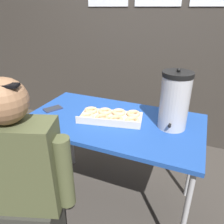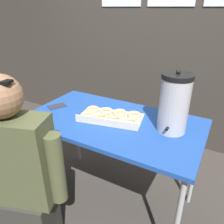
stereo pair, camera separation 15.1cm
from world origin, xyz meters
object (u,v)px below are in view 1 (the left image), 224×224
cell_phone (53,109)px  person_seated (24,187)px  coffee_urn (175,101)px  donut_box (110,116)px

cell_phone → person_seated: 0.65m
coffee_urn → cell_phone: 0.91m
coffee_urn → cell_phone: size_ratio=2.53×
cell_phone → coffee_urn: bearing=33.8°
coffee_urn → person_seated: size_ratio=0.33×
donut_box → person_seated: 0.70m
coffee_urn → person_seated: person_seated is taller
donut_box → cell_phone: bearing=171.6°
coffee_urn → person_seated: bearing=-135.8°
person_seated → donut_box: bearing=-132.0°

